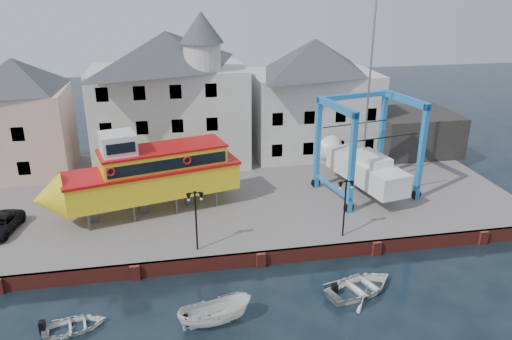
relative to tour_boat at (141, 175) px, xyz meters
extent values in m
plane|color=black|center=(7.57, -7.47, -4.04)|extent=(140.00, 140.00, 0.00)
cube|color=slate|center=(7.57, 3.53, -3.54)|extent=(44.00, 22.00, 1.00)
cube|color=maroon|center=(7.57, -7.35, -3.54)|extent=(44.00, 0.25, 1.00)
cube|color=maroon|center=(-0.43, -7.52, -3.54)|extent=(0.60, 0.36, 1.00)
cube|color=maroon|center=(7.57, -7.52, -3.54)|extent=(0.60, 0.36, 1.00)
cube|color=maroon|center=(15.57, -7.52, -3.54)|extent=(0.60, 0.36, 1.00)
cube|color=maroon|center=(23.57, -7.52, -3.54)|extent=(0.60, 0.36, 1.00)
cube|color=#D1A396|center=(-10.43, 10.53, 0.71)|extent=(8.00, 7.00, 7.50)
pyramid|color=#363B40|center=(-10.43, 10.53, 5.86)|extent=(8.00, 7.00, 2.80)
cube|color=black|center=(-9.93, 7.07, -1.44)|extent=(1.00, 0.08, 1.20)
cube|color=black|center=(-9.93, 7.07, 1.56)|extent=(1.00, 0.08, 1.20)
cube|color=beige|center=(2.57, 11.03, 1.46)|extent=(14.00, 8.00, 9.00)
pyramid|color=#363B40|center=(2.57, 11.03, 7.56)|extent=(14.00, 8.00, 3.20)
cube|color=black|center=(-2.93, 7.07, -1.44)|extent=(1.00, 0.08, 1.20)
cube|color=black|center=(0.07, 7.07, -1.44)|extent=(1.00, 0.08, 1.20)
cube|color=black|center=(3.07, 7.07, -1.44)|extent=(1.00, 0.08, 1.20)
cube|color=black|center=(6.07, 7.07, -1.44)|extent=(1.00, 0.08, 1.20)
cube|color=black|center=(-2.93, 7.07, 1.56)|extent=(1.00, 0.08, 1.20)
cube|color=black|center=(0.07, 7.07, 1.56)|extent=(1.00, 0.08, 1.20)
cube|color=black|center=(3.07, 7.07, 1.56)|extent=(1.00, 0.08, 1.20)
cube|color=black|center=(6.07, 7.07, 1.56)|extent=(1.00, 0.08, 1.20)
cube|color=black|center=(-2.93, 7.07, 4.56)|extent=(1.00, 0.08, 1.20)
cube|color=black|center=(0.07, 7.07, 4.56)|extent=(1.00, 0.08, 1.20)
cube|color=black|center=(3.07, 7.07, 4.56)|extent=(1.00, 0.08, 1.20)
cube|color=black|center=(6.07, 7.07, 4.56)|extent=(1.00, 0.08, 1.20)
cylinder|color=beige|center=(5.57, 8.63, 7.16)|extent=(3.20, 3.20, 2.40)
cone|color=#363B40|center=(5.57, 8.63, 9.66)|extent=(3.80, 3.80, 2.60)
cube|color=beige|center=(16.57, 11.53, 0.96)|extent=(12.00, 8.00, 8.00)
pyramid|color=#363B40|center=(16.57, 11.53, 6.56)|extent=(12.00, 8.00, 3.20)
cube|color=black|center=(12.07, 7.57, -1.44)|extent=(1.00, 0.08, 1.20)
cube|color=black|center=(15.07, 7.57, -1.44)|extent=(1.00, 0.08, 1.20)
cube|color=black|center=(18.07, 7.57, -1.44)|extent=(1.00, 0.08, 1.20)
cube|color=black|center=(21.07, 7.57, -1.44)|extent=(1.00, 0.08, 1.20)
cube|color=black|center=(12.07, 7.57, 1.56)|extent=(1.00, 0.08, 1.20)
cube|color=black|center=(15.07, 7.57, 1.56)|extent=(1.00, 0.08, 1.20)
cube|color=black|center=(18.07, 7.57, 1.56)|extent=(1.00, 0.08, 1.20)
cube|color=black|center=(21.07, 7.57, 1.56)|extent=(1.00, 0.08, 1.20)
cube|color=black|center=(26.57, 9.53, -1.04)|extent=(8.00, 7.00, 4.00)
cylinder|color=black|center=(3.57, -6.27, -1.04)|extent=(0.12, 0.12, 4.00)
cube|color=black|center=(3.57, -6.27, 1.01)|extent=(0.90, 0.06, 0.06)
sphere|color=black|center=(3.57, -6.27, 1.08)|extent=(0.16, 0.16, 0.16)
cone|color=black|center=(3.17, -6.27, 0.74)|extent=(0.32, 0.32, 0.45)
sphere|color=white|center=(3.17, -6.27, 0.56)|extent=(0.18, 0.18, 0.18)
cone|color=black|center=(3.97, -6.27, 0.74)|extent=(0.32, 0.32, 0.45)
sphere|color=white|center=(3.97, -6.27, 0.56)|extent=(0.18, 0.18, 0.18)
cylinder|color=black|center=(13.57, -6.27, -1.04)|extent=(0.12, 0.12, 4.00)
cube|color=black|center=(13.57, -6.27, 1.01)|extent=(0.90, 0.06, 0.06)
sphere|color=black|center=(13.57, -6.27, 1.08)|extent=(0.16, 0.16, 0.16)
cone|color=black|center=(13.17, -6.27, 0.74)|extent=(0.32, 0.32, 0.45)
sphere|color=white|center=(13.17, -6.27, 0.56)|extent=(0.18, 0.18, 0.18)
cone|color=black|center=(13.97, -6.27, 0.74)|extent=(0.32, 0.32, 0.45)
sphere|color=white|center=(13.97, -6.27, 0.56)|extent=(0.18, 0.18, 0.18)
cylinder|color=#59595E|center=(-3.68, -2.23, -2.36)|extent=(0.24, 0.24, 1.36)
cylinder|color=#59595E|center=(-4.30, 0.23, -2.36)|extent=(0.24, 0.24, 1.36)
cylinder|color=#59595E|center=(-0.61, -1.46, -2.36)|extent=(0.24, 0.24, 1.36)
cylinder|color=#59595E|center=(-1.22, 1.00, -2.36)|extent=(0.24, 0.24, 1.36)
cylinder|color=#59595E|center=(2.47, -0.69, -2.36)|extent=(0.24, 0.24, 1.36)
cylinder|color=#59595E|center=(1.85, 1.77, -2.36)|extent=(0.24, 0.24, 1.36)
cylinder|color=#59595E|center=(5.54, 0.08, -2.36)|extent=(0.24, 0.24, 1.36)
cylinder|color=#59595E|center=(4.92, 2.54, -2.36)|extent=(0.24, 0.24, 1.36)
cube|color=#59595E|center=(-3.55, -0.89, -2.36)|extent=(0.64, 0.57, 1.36)
cube|color=#59595E|center=(-0.04, -0.01, -2.36)|extent=(0.64, 0.57, 1.36)
cube|color=#59595E|center=(3.48, 0.87, -2.36)|extent=(0.64, 0.57, 1.36)
cube|color=yellow|center=(0.84, 0.21, -0.69)|extent=(13.13, 6.41, 1.99)
cone|color=yellow|center=(-6.27, -1.57, -0.69)|extent=(2.77, 3.82, 3.44)
cube|color=red|center=(0.84, 0.21, 0.40)|extent=(13.43, 6.62, 0.20)
cube|color=yellow|center=(1.72, 0.43, 1.03)|extent=(9.53, 5.18, 1.45)
cube|color=black|center=(2.10, -1.09, 1.08)|extent=(8.44, 2.17, 0.81)
cube|color=black|center=(1.34, 1.95, 1.08)|extent=(8.44, 2.17, 0.81)
cube|color=red|center=(1.72, 0.43, 1.84)|extent=(9.72, 5.31, 0.16)
cube|color=white|center=(-1.35, -0.34, 2.58)|extent=(2.85, 2.85, 1.65)
cube|color=black|center=(-1.06, -1.51, 2.65)|extent=(1.93, 0.54, 0.72)
torus|color=red|center=(-1.84, -2.13, 1.22)|extent=(0.65, 0.28, 0.63)
torus|color=red|center=(3.43, -0.81, 1.22)|extent=(0.65, 0.28, 0.63)
cube|color=#2378C4|center=(15.26, -2.86, 0.85)|extent=(0.46, 0.46, 7.78)
cylinder|color=black|center=(15.26, -2.86, -2.65)|extent=(0.82, 0.43, 0.78)
cube|color=#2378C4|center=(14.22, 2.20, 0.85)|extent=(0.46, 0.46, 7.78)
cylinder|color=black|center=(14.22, 2.20, -2.65)|extent=(0.82, 0.43, 0.78)
cube|color=#2378C4|center=(21.41, -1.60, 0.85)|extent=(0.46, 0.46, 7.78)
cylinder|color=black|center=(21.41, -1.60, -2.65)|extent=(0.82, 0.43, 0.78)
cube|color=#2378C4|center=(20.38, 3.46, 0.85)|extent=(0.46, 0.46, 7.78)
cylinder|color=black|center=(20.38, 3.46, -2.65)|extent=(0.82, 0.43, 0.78)
cube|color=#2378C4|center=(14.74, -0.33, 4.55)|extent=(1.50, 5.52, 0.54)
cube|color=#2378C4|center=(14.74, -0.33, -1.93)|extent=(1.38, 5.50, 0.23)
cube|color=#2378C4|center=(20.90, 0.93, 4.55)|extent=(1.50, 5.52, 0.54)
cube|color=#2378C4|center=(20.90, 0.93, -1.93)|extent=(1.38, 5.50, 0.23)
cube|color=#2378C4|center=(17.30, 2.83, 4.55)|extent=(6.61, 1.72, 0.39)
cube|color=white|center=(17.82, 0.30, -1.04)|extent=(4.18, 8.68, 1.78)
cone|color=white|center=(16.82, 5.15, -1.04)|extent=(2.86, 2.26, 2.56)
cube|color=#59595E|center=(17.82, 0.30, -2.32)|extent=(0.66, 2.01, 0.78)
cube|color=white|center=(17.93, -0.25, 0.19)|extent=(2.41, 3.62, 0.67)
cylinder|color=#99999E|center=(17.71, 0.84, 5.97)|extent=(0.19, 0.19, 12.23)
cube|color=black|center=(18.22, -1.66, 2.35)|extent=(5.97, 1.34, 0.05)
cube|color=black|center=(17.42, 2.26, 2.35)|extent=(5.97, 1.34, 0.05)
imported|color=black|center=(-9.73, -1.41, -2.45)|extent=(2.73, 4.55, 1.18)
imported|color=white|center=(4.01, -12.70, -4.04)|extent=(4.31, 2.17, 1.59)
imported|color=white|center=(12.90, -11.35, -4.04)|extent=(5.47, 4.68, 0.96)
imported|color=white|center=(-3.48, -11.76, -4.04)|extent=(3.71, 2.96, 0.69)
camera|label=1|loc=(2.08, -35.04, 13.74)|focal=35.00mm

